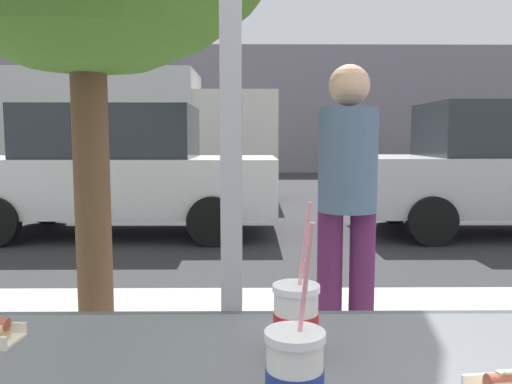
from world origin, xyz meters
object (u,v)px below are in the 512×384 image
at_px(soda_cup_left, 296,321).
at_px(parked_car_silver, 504,169).
at_px(pedestrian, 347,194).
at_px(soda_cup_right, 295,380).
at_px(box_truck, 105,130).
at_px(parked_car_white, 118,170).

xyz_separation_m(soda_cup_left, parked_car_silver, (3.56, 6.43, -0.11)).
height_order(parked_car_silver, pedestrian, parked_car_silver).
bearing_deg(soda_cup_left, soda_cup_right, -95.40).
height_order(soda_cup_left, soda_cup_right, soda_cup_right).
bearing_deg(parked_car_silver, box_truck, 148.99).
distance_m(soda_cup_right, box_truck, 11.29).
bearing_deg(parked_car_silver, parked_car_white, -180.00).
distance_m(soda_cup_right, parked_car_silver, 7.57).
height_order(soda_cup_left, box_truck, box_truck).
relative_size(box_truck, pedestrian, 4.49).
bearing_deg(box_truck, pedestrian, -66.69).
bearing_deg(parked_car_white, parked_car_silver, 0.00).
bearing_deg(soda_cup_left, pedestrian, 76.65).
bearing_deg(box_truck, parked_car_silver, -31.01).
bearing_deg(parked_car_silver, pedestrian, -124.30).
xyz_separation_m(box_truck, pedestrian, (3.75, -8.69, -0.48)).
height_order(soda_cup_right, pedestrian, pedestrian).
xyz_separation_m(parked_car_white, parked_car_silver, (5.55, 0.00, 0.02)).
xyz_separation_m(soda_cup_left, box_truck, (-3.30, 10.56, 0.51)).
bearing_deg(parked_car_silver, soda_cup_right, -118.25).
bearing_deg(pedestrian, parked_car_white, 118.03).
relative_size(soda_cup_right, parked_car_silver, 0.07).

